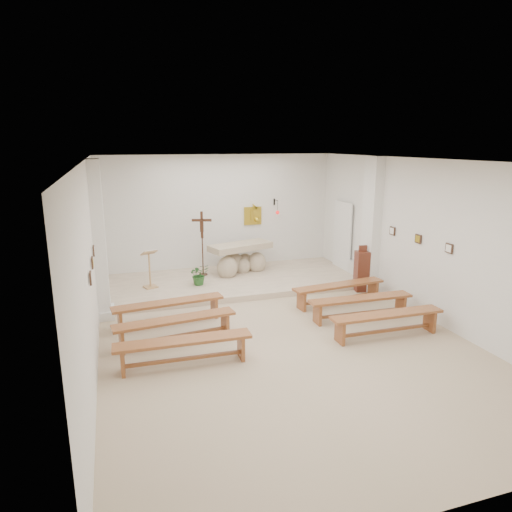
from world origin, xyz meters
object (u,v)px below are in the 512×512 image
object	(u,v)px
bench_left_front	(169,307)
bench_left_second	(175,324)
donation_pedestal	(362,271)
bench_right_front	(339,289)
lectern	(150,269)
crucifix_stand	(202,239)
bench_right_third	(387,319)
altar	(240,260)
bench_left_third	(184,346)
bench_right_second	(361,303)

from	to	relation	value
bench_left_front	bench_left_second	world-z (taller)	same
donation_pedestal	bench_left_second	xyz separation A→B (m)	(-5.14, -1.77, -0.16)
bench_right_front	donation_pedestal	bearing A→B (deg)	29.01
lectern	bench_left_second	world-z (taller)	lectern
crucifix_stand	bench_right_third	world-z (taller)	crucifix_stand
altar	bench_right_front	distance (m)	3.36
bench_right_front	bench_left_second	xyz separation A→B (m)	(-4.09, -1.02, 0.00)
bench_right_third	donation_pedestal	bearing A→B (deg)	70.13
bench_left_second	bench_right_third	distance (m)	4.21
crucifix_stand	bench_left_front	xyz separation A→B (m)	(-1.35, -2.98, -0.83)
bench_right_front	bench_left_second	distance (m)	4.21
altar	bench_right_front	size ratio (longest dim) A/B	0.81
altar	crucifix_stand	xyz separation A→B (m)	(-1.07, 0.08, 0.69)
lectern	altar	bearing A→B (deg)	-4.37
bench_left_third	bench_right_front	bearing A→B (deg)	27.98
altar	bench_left_front	xyz separation A→B (m)	(-2.42, -2.91, -0.13)
altar	bench_right_third	xyz separation A→B (m)	(1.67, -4.95, -0.13)
bench_right_front	bench_left_third	size ratio (longest dim) A/B	1.01
bench_right_front	altar	bearing A→B (deg)	113.47
bench_right_third	lectern	bearing A→B (deg)	135.89
bench_left_front	bench_right_front	size ratio (longest dim) A/B	1.00
donation_pedestal	bench_left_third	xyz separation A→B (m)	(-5.14, -2.79, -0.16)
crucifix_stand	bench_left_front	size ratio (longest dim) A/B	0.75
bench_left_front	bench_right_second	size ratio (longest dim) A/B	1.01
donation_pedestal	bench_right_second	world-z (taller)	donation_pedestal
altar	bench_right_third	size ratio (longest dim) A/B	0.81
bench_right_front	crucifix_stand	bearing A→B (deg)	126.22
bench_left_second	bench_left_third	distance (m)	1.02
donation_pedestal	bench_left_second	world-z (taller)	donation_pedestal
donation_pedestal	bench_right_front	xyz separation A→B (m)	(-1.06, -0.75, -0.16)
bench_right_second	bench_left_third	xyz separation A→B (m)	(-4.09, -1.02, 0.00)
bench_left_third	bench_left_front	bearing A→B (deg)	91.48
donation_pedestal	bench_right_front	bearing A→B (deg)	-135.14
bench_left_third	bench_right_third	size ratio (longest dim) A/B	1.00
lectern	crucifix_stand	xyz separation A→B (m)	(1.54, 0.75, 0.54)
crucifix_stand	bench_right_third	distance (m)	5.78
altar	bench_left_second	bearing A→B (deg)	-138.96
bench_right_front	bench_right_third	distance (m)	2.04
crucifix_stand	bench_left_second	bearing A→B (deg)	-91.63
bench_right_second	bench_right_third	bearing A→B (deg)	-88.62
bench_left_second	crucifix_stand	bearing A→B (deg)	64.53
bench_right_third	altar	bearing A→B (deg)	109.50
donation_pedestal	bench_left_third	size ratio (longest dim) A/B	0.51
bench_left_second	bench_left_third	world-z (taller)	same
lectern	bench_right_second	xyz separation A→B (m)	(4.28, -3.26, -0.28)
bench_right_front	bench_right_second	world-z (taller)	same
lectern	bench_right_second	size ratio (longest dim) A/B	0.43
crucifix_stand	bench_left_second	size ratio (longest dim) A/B	0.75
altar	donation_pedestal	distance (m)	3.48
crucifix_stand	bench_left_third	xyz separation A→B (m)	(-1.35, -5.02, -0.83)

